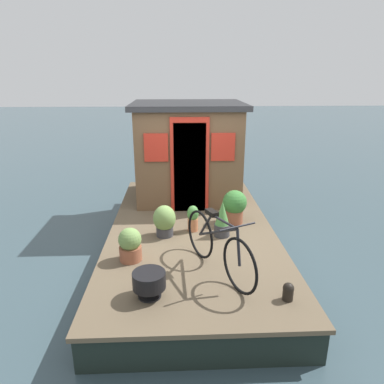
{
  "coord_description": "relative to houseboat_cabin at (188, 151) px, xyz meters",
  "views": [
    {
      "loc": [
        -5.66,
        0.25,
        3.05
      ],
      "look_at": [
        -0.2,
        0.0,
        1.22
      ],
      "focal_mm": 33.01,
      "sensor_mm": 36.0,
      "label": 1
    }
  ],
  "objects": [
    {
      "name": "ground_plane",
      "position": [
        -1.6,
        0.0,
        -1.52
      ],
      "size": [
        60.0,
        60.0,
        0.0
      ],
      "primitive_type": "plane",
      "color": "#384C54"
    },
    {
      "name": "houseboat_deck",
      "position": [
        -1.6,
        0.0,
        -1.26
      ],
      "size": [
        5.43,
        2.78,
        0.52
      ],
      "color": "brown",
      "rests_on": "ground_plane"
    },
    {
      "name": "houseboat_cabin",
      "position": [
        0.0,
        0.0,
        0.0
      ],
      "size": [
        1.89,
        2.26,
        1.99
      ],
      "color": "brown",
      "rests_on": "houseboat_deck"
    },
    {
      "name": "bicycle",
      "position": [
        -3.12,
        -0.28,
        -0.62
      ],
      "size": [
        1.55,
        0.78,
        0.84
      ],
      "color": "black",
      "rests_on": "houseboat_deck"
    },
    {
      "name": "potted_plant_basil",
      "position": [
        -1.47,
        -0.77,
        -0.68
      ],
      "size": [
        0.43,
        0.43,
        0.6
      ],
      "color": "#935138",
      "rests_on": "houseboat_deck"
    },
    {
      "name": "potted_plant_geranium",
      "position": [
        -1.78,
        -0.02,
        -0.77
      ],
      "size": [
        0.19,
        0.19,
        0.45
      ],
      "color": "#C6754C",
      "rests_on": "houseboat_deck"
    },
    {
      "name": "potted_plant_lavender",
      "position": [
        -2.0,
        -0.48,
        -0.72
      ],
      "size": [
        0.26,
        0.26,
        0.6
      ],
      "color": "#38383D",
      "rests_on": "houseboat_deck"
    },
    {
      "name": "potted_plant_ivy",
      "position": [
        -1.95,
        0.46,
        -0.74
      ],
      "size": [
        0.37,
        0.37,
        0.52
      ],
      "color": "#38383D",
      "rests_on": "houseboat_deck"
    },
    {
      "name": "potted_plant_mint",
      "position": [
        -2.73,
        0.92,
        -0.76
      ],
      "size": [
        0.33,
        0.33,
        0.49
      ],
      "color": "#935138",
      "rests_on": "houseboat_deck"
    },
    {
      "name": "charcoal_grill",
      "position": [
        -3.63,
        0.59,
        -0.79
      ],
      "size": [
        0.4,
        0.4,
        0.33
      ],
      "color": "black",
      "rests_on": "houseboat_deck"
    },
    {
      "name": "mooring_bollard",
      "position": [
        -3.77,
        -1.04,
        -0.89
      ],
      "size": [
        0.13,
        0.13,
        0.22
      ],
      "color": "black",
      "rests_on": "houseboat_deck"
    }
  ]
}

